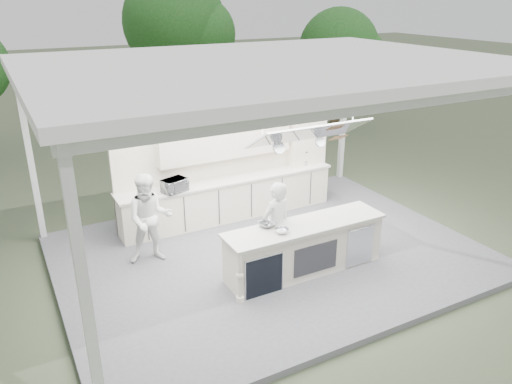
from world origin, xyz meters
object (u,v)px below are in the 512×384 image
head_chef (276,227)px  sous_chef (150,219)px  demo_island (304,248)px  back_counter (229,198)px

head_chef → sous_chef: bearing=-47.2°
demo_island → sous_chef: (-2.34, 1.71, 0.40)m
sous_chef → head_chef: bearing=-22.0°
demo_island → sous_chef: bearing=143.8°
head_chef → sous_chef: (-1.92, 1.40, 0.01)m
demo_island → head_chef: size_ratio=1.80×
demo_island → back_counter: 2.82m
demo_island → sous_chef: sous_chef is taller
back_counter → head_chef: bearing=-95.4°
demo_island → head_chef: 0.65m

